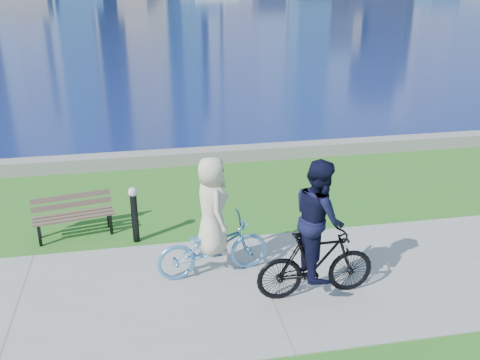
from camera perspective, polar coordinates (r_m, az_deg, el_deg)
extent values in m
plane|color=#246219|center=(9.14, 2.76, -11.23)|extent=(320.00, 320.00, 0.00)
cube|color=gray|center=(9.14, 2.76, -11.18)|extent=(80.00, 3.50, 0.02)
cube|color=slate|center=(14.57, -2.83, 2.67)|extent=(90.00, 0.50, 0.35)
cube|color=#0C1A52|center=(79.59, -9.85, 18.24)|extent=(320.00, 131.00, 0.01)
cube|color=black|center=(10.90, -20.59, -5.60)|extent=(0.07, 0.07, 0.43)
cube|color=black|center=(10.94, -13.60, -4.61)|extent=(0.07, 0.07, 0.43)
cube|color=black|center=(11.21, -20.66, -4.82)|extent=(0.07, 0.07, 0.43)
cube|color=black|center=(11.25, -13.87, -3.86)|extent=(0.07, 0.07, 0.43)
cube|color=brown|center=(10.80, -17.23, -4.00)|extent=(1.52, 0.38, 0.04)
cube|color=brown|center=(10.94, -17.30, -3.67)|extent=(1.52, 0.38, 0.04)
cube|color=brown|center=(11.08, -17.37, -3.35)|extent=(1.52, 0.38, 0.04)
cube|color=brown|center=(11.13, -17.50, -2.53)|extent=(1.52, 0.34, 0.11)
cube|color=brown|center=(11.09, -17.61, -1.71)|extent=(1.52, 0.34, 0.11)
cylinder|color=black|center=(10.44, -11.15, -3.97)|extent=(0.13, 0.13, 1.01)
sphere|color=beige|center=(10.22, -11.37, -1.25)|extent=(0.18, 0.18, 0.18)
imported|color=#589CD7|center=(9.20, -2.92, -7.14)|extent=(0.93, 2.03, 1.02)
imported|color=silver|center=(8.85, -3.02, -2.78)|extent=(0.65, 0.90, 1.70)
imported|color=black|center=(8.67, 8.11, -8.81)|extent=(0.60, 1.94, 1.16)
imported|color=black|center=(8.29, 8.40, -4.06)|extent=(0.73, 0.93, 1.90)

